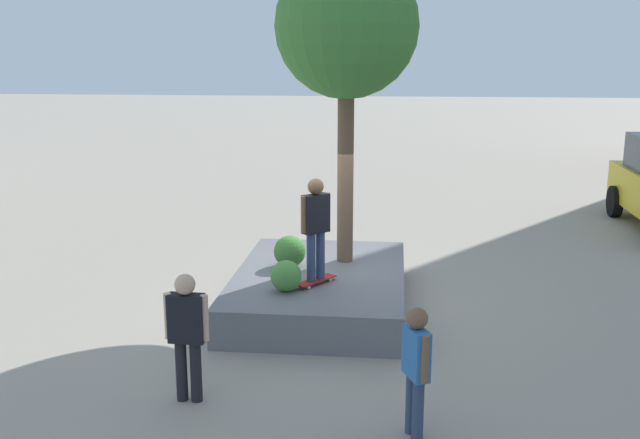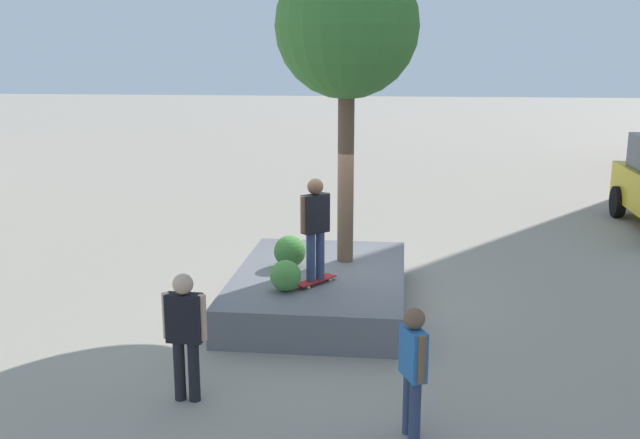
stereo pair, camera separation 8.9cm
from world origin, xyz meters
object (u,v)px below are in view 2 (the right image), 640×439
object	(u,v)px
skateboard	(315,281)
bystander_watching	(413,364)
planter_ledge	(320,289)
passerby_with_bag	(185,328)
skateboarder	(315,222)
plaza_tree	(347,29)

from	to	relation	value
skateboard	bystander_watching	bearing A→B (deg)	23.26
planter_ledge	passerby_with_bag	distance (m)	3.84
skateboarder	passerby_with_bag	world-z (taller)	skateboarder
planter_ledge	plaza_tree	distance (m)	4.34
planter_ledge	passerby_with_bag	world-z (taller)	passerby_with_bag
planter_ledge	plaza_tree	xyz separation A→B (m)	(-0.71, 0.36, 4.27)
skateboarder	planter_ledge	bearing A→B (deg)	-179.61
plaza_tree	bystander_watching	distance (m)	6.20
planter_ledge	plaza_tree	size ratio (longest dim) A/B	0.80
bystander_watching	skateboard	bearing A→B (deg)	-156.74
bystander_watching	skateboarder	bearing A→B (deg)	-156.74
planter_ledge	skateboard	xyz separation A→B (m)	(0.67, 0.00, 0.35)
skateboard	skateboarder	xyz separation A→B (m)	(-0.00, 0.00, 0.96)
skateboard	passerby_with_bag	size ratio (longest dim) A/B	0.48
plaza_tree	skateboarder	bearing A→B (deg)	-14.64
skateboard	planter_ledge	bearing A→B (deg)	-179.61
bystander_watching	passerby_with_bag	bearing A→B (deg)	-101.74
plaza_tree	passerby_with_bag	bearing A→B (deg)	-20.34
plaza_tree	skateboarder	world-z (taller)	plaza_tree
passerby_with_bag	skateboard	bearing A→B (deg)	157.10
bystander_watching	plaza_tree	bearing A→B (deg)	-166.81
planter_ledge	passerby_with_bag	size ratio (longest dim) A/B	2.57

